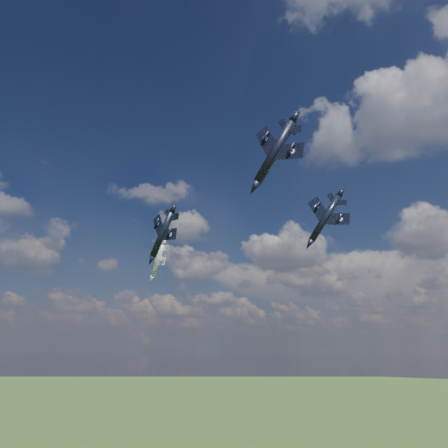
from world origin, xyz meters
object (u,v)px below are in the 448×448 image
Objects in this scene: jet_right_navy at (275,152)px; jet_left_silver at (158,260)px; jet_lead_navy at (162,234)px; jet_high_navy at (325,218)px.

jet_right_navy is 1.05× the size of jet_left_silver.
jet_lead_navy is 1.18× the size of jet_left_silver.
jet_lead_navy reaches higher than jet_left_silver.
jet_right_navy is at bearing -14.76° from jet_lead_navy.
jet_right_navy is 58.88m from jet_left_silver.
jet_high_navy is 42.83m from jet_left_silver.
jet_lead_navy is 0.91× the size of jet_high_navy.
jet_high_navy reaches higher than jet_right_navy.
jet_right_navy reaches higher than jet_lead_navy.
jet_lead_navy is at bearing 156.00° from jet_right_navy.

